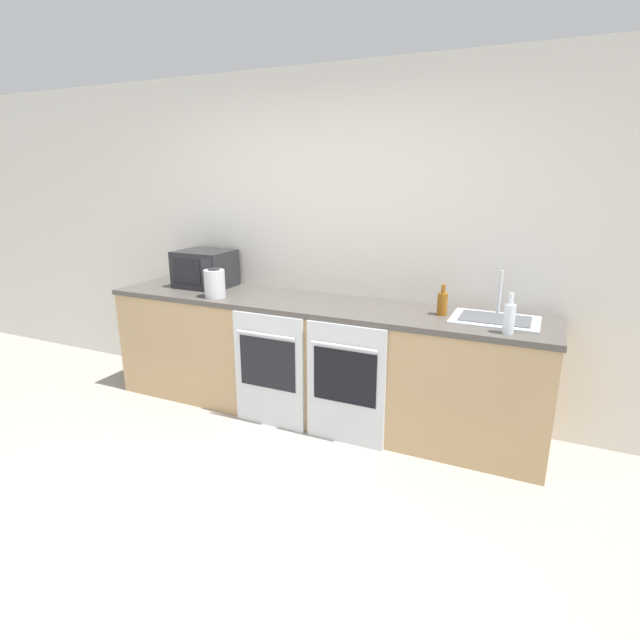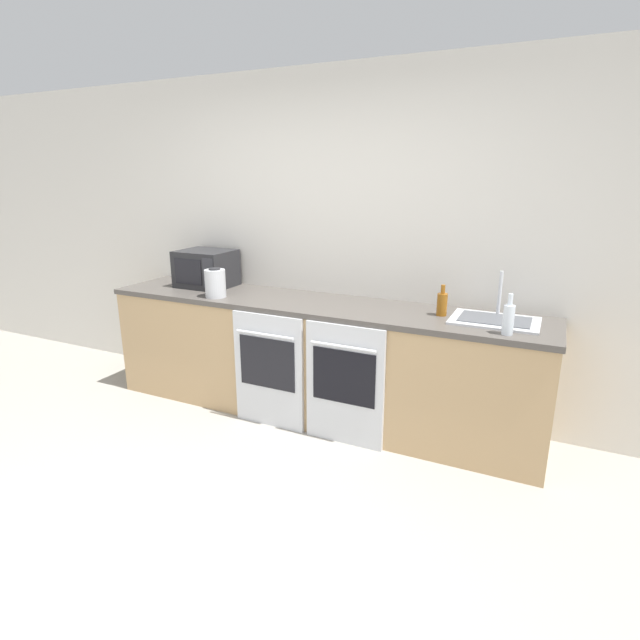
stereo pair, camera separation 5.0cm
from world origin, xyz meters
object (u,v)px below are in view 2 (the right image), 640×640
Objects in this scene: oven_right at (344,385)px; bottle_clear at (508,319)px; microwave at (206,268)px; kettle at (215,283)px; sink at (495,319)px; oven_left at (268,370)px; bottle_amber at (442,304)px.

bottle_clear is (0.99, 0.11, 0.56)m from oven_right.
microwave is 2.48m from bottle_clear.
microwave reaches higher than oven_right.
sink is at bearing 6.11° from kettle.
oven_right is 1.58× the size of sink.
sink is at bearing 13.73° from oven_left.
oven_left is 1.33m from bottle_amber.
bottle_amber is 0.38× the size of sink.
kettle is at bearing 179.07° from bottle_clear.
sink is at bearing 111.22° from bottle_clear.
bottle_clear is (2.46, -0.33, -0.06)m from microwave.
oven_right is at bearing 0.00° from oven_left.
kettle is at bearing -43.38° from microwave.
bottle_clear is 0.45× the size of sink.
bottle_amber reaches higher than oven_left.
oven_left is 1.62m from sink.
sink reaches higher than oven_left.
oven_right is 3.49× the size of bottle_clear.
oven_right is at bearing -7.29° from kettle.
kettle is 2.06m from sink.
microwave is at bearing 172.38° from bottle_clear.
microwave is at bearing 152.81° from oven_left.
bottle_amber is 1.72m from kettle.
bottle_clear is (1.60, 0.11, 0.56)m from oven_left.
kettle is (-2.15, 0.04, 0.01)m from bottle_clear.
oven_right is at bearing -146.27° from bottle_amber.
kettle reaches higher than oven_left.
bottle_clear is at bearing -68.78° from sink.
bottle_clear reaches higher than oven_left.
oven_left is at bearing 180.00° from oven_right.
oven_right is 0.86m from bottle_amber.
bottle_amber is at bearing -2.10° from microwave.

